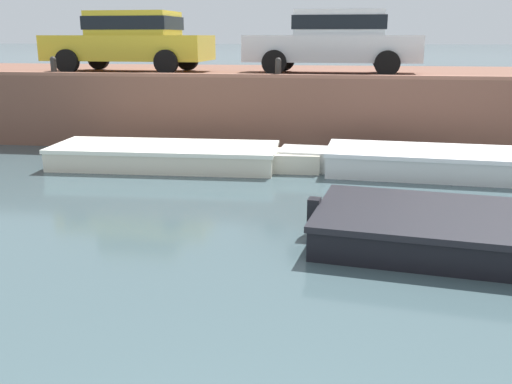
% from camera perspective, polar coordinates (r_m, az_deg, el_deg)
% --- Properties ---
extents(ground_plane, '(400.00, 400.00, 0.00)m').
position_cam_1_polar(ground_plane, '(7.72, 3.92, -4.65)').
color(ground_plane, '#3D5156').
extents(far_quay_wall, '(60.00, 6.00, 1.72)m').
position_cam_1_polar(far_quay_wall, '(16.17, 6.43, 8.92)').
color(far_quay_wall, brown).
rests_on(far_quay_wall, ground).
extents(far_wall_coping, '(60.00, 0.24, 0.08)m').
position_cam_1_polar(far_wall_coping, '(13.22, 6.10, 11.43)').
color(far_wall_coping, '#925F4C').
rests_on(far_wall_coping, far_quay_wall).
extents(boat_moored_west_cream, '(5.56, 1.80, 0.45)m').
position_cam_1_polar(boat_moored_west_cream, '(11.98, -8.03, 3.57)').
color(boat_moored_west_cream, silver).
rests_on(boat_moored_west_cream, ground).
extents(boat_moored_central_white, '(6.12, 2.04, 0.49)m').
position_cam_1_polar(boat_moored_central_white, '(11.72, 18.36, 2.78)').
color(boat_moored_central_white, white).
rests_on(boat_moored_central_white, ground).
extents(car_leftmost_yellow, '(4.31, 2.10, 1.54)m').
position_cam_1_polar(car_leftmost_yellow, '(15.85, -12.39, 14.72)').
color(car_leftmost_yellow, yellow).
rests_on(car_leftmost_yellow, far_quay_wall).
extents(car_left_inner_white, '(4.36, 2.05, 1.54)m').
position_cam_1_polar(car_left_inner_white, '(14.87, 7.90, 14.91)').
color(car_left_inner_white, white).
rests_on(car_left_inner_white, far_quay_wall).
extents(mooring_bollard_west, '(0.15, 0.15, 0.45)m').
position_cam_1_polar(mooring_bollard_west, '(15.01, -19.60, 11.87)').
color(mooring_bollard_west, '#2D2B28').
rests_on(mooring_bollard_west, far_quay_wall).
extents(mooring_bollard_mid, '(0.15, 0.15, 0.45)m').
position_cam_1_polar(mooring_bollard_mid, '(13.40, 2.23, 12.41)').
color(mooring_bollard_mid, '#2D2B28').
rests_on(mooring_bollard_mid, far_quay_wall).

